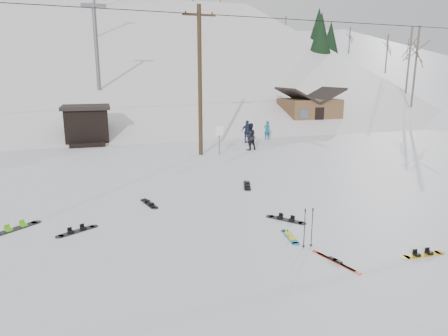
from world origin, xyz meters
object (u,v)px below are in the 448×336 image
object	(u,v)px
utility_pole	(200,79)
hero_snowboard	(290,237)
hero_skis	(335,261)
cabin	(309,112)

from	to	relation	value
utility_pole	hero_snowboard	xyz separation A→B (m)	(-0.40, -13.67, -4.66)
hero_snowboard	hero_skis	size ratio (longest dim) A/B	0.79
utility_pole	cabin	xyz separation A→B (m)	(13.00, 10.00, -3.20)
cabin	hero_skis	bearing A→B (deg)	-116.88
hero_snowboard	hero_skis	xyz separation A→B (m)	(0.44, -1.90, 0.00)
hero_snowboard	hero_skis	distance (m)	1.95
hero_skis	cabin	bearing A→B (deg)	46.78
utility_pole	hero_snowboard	world-z (taller)	utility_pole
hero_skis	utility_pole	bearing A→B (deg)	73.81
hero_skis	hero_snowboard	bearing A→B (deg)	86.81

